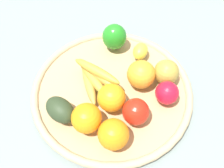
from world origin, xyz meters
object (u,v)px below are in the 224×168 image
orange_1 (86,118)px  bell_pepper (114,37)px  orange_2 (113,134)px  apple_1 (167,93)px  apple_2 (136,112)px  banana_bunch (94,77)px  orange_3 (141,74)px  lemon_0 (140,51)px  apple_0 (166,72)px  orange_0 (111,98)px  avocado (60,110)px

orange_1 → bell_pepper: 0.29m
bell_pepper → orange_2: bell_pepper is taller
apple_1 → orange_2: size_ratio=0.83×
apple_2 → banana_bunch: size_ratio=0.45×
apple_2 → apple_1: (0.05, 0.09, -0.00)m
orange_1 → orange_3: size_ratio=0.97×
orange_3 → lemon_0: bearing=115.0°
apple_2 → banana_bunch: (-0.15, 0.05, -0.00)m
apple_2 → apple_0: 0.16m
apple_2 → orange_0: (-0.07, 0.01, 0.00)m
orange_1 → lemon_0: (0.02, 0.29, -0.02)m
apple_2 → bell_pepper: bell_pepper is taller
apple_0 → orange_3: orange_3 is taller
apple_0 → bell_pepper: 0.20m
avocado → banana_bunch: bearing=80.2°
banana_bunch → orange_0: orange_0 is taller
banana_bunch → avocado: (-0.02, -0.13, -0.00)m
orange_1 → orange_3: (0.07, 0.19, 0.00)m
apple_1 → avocado: bearing=-141.5°
banana_bunch → lemon_0: (0.07, 0.16, -0.01)m
lemon_0 → avocado: bearing=-108.1°
orange_1 → lemon_0: 0.29m
orange_1 → orange_2: (0.08, -0.01, -0.00)m
apple_0 → bell_pepper: size_ratio=0.83×
banana_bunch → orange_1: orange_1 is taller
avocado → orange_3: orange_3 is taller
apple_2 → orange_1: size_ratio=0.90×
orange_2 → avocado: bearing=-179.3°
orange_1 → apple_1: 0.23m
banana_bunch → avocado: bearing=-99.8°
orange_0 → bell_pepper: size_ratio=0.88×
apple_2 → bell_pepper: size_ratio=0.81×
bell_pepper → orange_2: size_ratio=1.12×
banana_bunch → orange_0: (0.08, -0.04, 0.01)m
orange_0 → orange_1: (-0.03, -0.08, 0.00)m
apple_2 → orange_0: bearing=175.3°
orange_1 → apple_1: orange_1 is taller
lemon_0 → orange_2: (0.06, -0.29, 0.02)m
apple_2 → orange_2: orange_2 is taller
orange_3 → apple_1: 0.09m
apple_0 → orange_1: bearing=-117.7°
apple_0 → apple_1: 0.07m
orange_0 → orange_1: orange_1 is taller
orange_3 → orange_1: bearing=-108.9°
lemon_0 → orange_3: orange_3 is taller
apple_2 → avocado: 0.20m
banana_bunch → apple_1: (0.20, 0.05, 0.00)m
banana_bunch → orange_2: bearing=-44.7°
banana_bunch → orange_2: (0.13, -0.13, 0.01)m
orange_0 → lemon_0: size_ratio=1.27×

